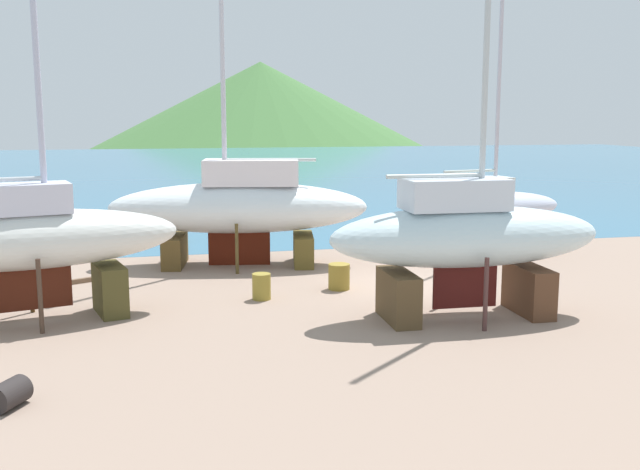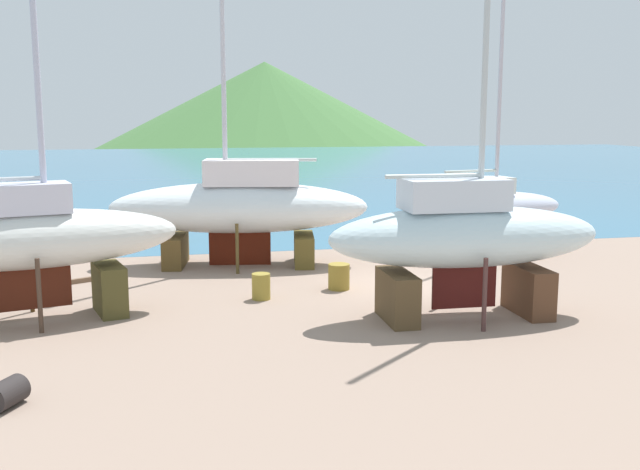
{
  "view_description": "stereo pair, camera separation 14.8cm",
  "coord_description": "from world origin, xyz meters",
  "px_view_note": "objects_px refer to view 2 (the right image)",
  "views": [
    {
      "loc": [
        -7.69,
        -22.01,
        5.46
      ],
      "look_at": [
        -2.61,
        0.66,
        1.63
      ],
      "focal_mm": 41.07,
      "sensor_mm": 36.0,
      "label": 1
    },
    {
      "loc": [
        -7.54,
        -22.04,
        5.46
      ],
      "look_at": [
        -2.61,
        0.66,
        1.63
      ],
      "focal_mm": 41.07,
      "sensor_mm": 36.0,
      "label": 2
    }
  ],
  "objects_px": {
    "sailboat_mid_port": "(30,241)",
    "sailboat_large_starboard": "(488,209)",
    "barrel_rust_mid": "(1,272)",
    "sailboat_small_center": "(465,237)",
    "worker": "(183,222)",
    "barrel_ochre": "(6,394)",
    "sailboat_far_slipway": "(240,206)",
    "barrel_by_slipway": "(261,286)",
    "barrel_rust_far": "(339,277)"
  },
  "relations": [
    {
      "from": "worker",
      "to": "sailboat_mid_port",
      "type": "bearing_deg",
      "value": 93.34
    },
    {
      "from": "sailboat_small_center",
      "to": "barrel_rust_far",
      "type": "distance_m",
      "value": 4.95
    },
    {
      "from": "sailboat_small_center",
      "to": "barrel_ochre",
      "type": "relative_size",
      "value": 16.76
    },
    {
      "from": "sailboat_far_slipway",
      "to": "barrel_by_slipway",
      "type": "relative_size",
      "value": 19.59
    },
    {
      "from": "sailboat_far_slipway",
      "to": "sailboat_mid_port",
      "type": "relative_size",
      "value": 1.3
    },
    {
      "from": "sailboat_mid_port",
      "to": "barrel_rust_far",
      "type": "height_order",
      "value": "sailboat_mid_port"
    },
    {
      "from": "sailboat_far_slipway",
      "to": "sailboat_mid_port",
      "type": "distance_m",
      "value": 8.85
    },
    {
      "from": "sailboat_far_slipway",
      "to": "barrel_by_slipway",
      "type": "bearing_deg",
      "value": 99.72
    },
    {
      "from": "sailboat_far_slipway",
      "to": "barrel_ochre",
      "type": "distance_m",
      "value": 13.73
    },
    {
      "from": "sailboat_large_starboard",
      "to": "barrel_rust_mid",
      "type": "distance_m",
      "value": 17.71
    },
    {
      "from": "sailboat_large_starboard",
      "to": "barrel_by_slipway",
      "type": "xyz_separation_m",
      "value": [
        -9.64,
        -5.17,
        -1.43
      ]
    },
    {
      "from": "sailboat_large_starboard",
      "to": "barrel_rust_far",
      "type": "xyz_separation_m",
      "value": [
        -7.07,
        -4.43,
        -1.42
      ]
    },
    {
      "from": "sailboat_mid_port",
      "to": "worker",
      "type": "height_order",
      "value": "sailboat_mid_port"
    },
    {
      "from": "worker",
      "to": "barrel_rust_far",
      "type": "xyz_separation_m",
      "value": [
        4.53,
        -10.06,
        -0.44
      ]
    },
    {
      "from": "sailboat_far_slipway",
      "to": "barrel_by_slipway",
      "type": "height_order",
      "value": "sailboat_far_slipway"
    },
    {
      "from": "sailboat_small_center",
      "to": "barrel_by_slipway",
      "type": "bearing_deg",
      "value": 149.65
    },
    {
      "from": "worker",
      "to": "barrel_by_slipway",
      "type": "distance_m",
      "value": 10.98
    },
    {
      "from": "sailboat_large_starboard",
      "to": "barrel_rust_far",
      "type": "bearing_deg",
      "value": -157.85
    },
    {
      "from": "sailboat_large_starboard",
      "to": "barrel_rust_far",
      "type": "distance_m",
      "value": 8.46
    },
    {
      "from": "sailboat_small_center",
      "to": "sailboat_mid_port",
      "type": "height_order",
      "value": "sailboat_small_center"
    },
    {
      "from": "sailboat_far_slipway",
      "to": "sailboat_large_starboard",
      "type": "relative_size",
      "value": 1.26
    },
    {
      "from": "sailboat_large_starboard",
      "to": "barrel_by_slipway",
      "type": "distance_m",
      "value": 11.03
    },
    {
      "from": "barrel_ochre",
      "to": "barrel_by_slipway",
      "type": "distance_m",
      "value": 9.17
    },
    {
      "from": "barrel_rust_mid",
      "to": "barrel_by_slipway",
      "type": "relative_size",
      "value": 1.16
    },
    {
      "from": "sailboat_large_starboard",
      "to": "sailboat_mid_port",
      "type": "bearing_deg",
      "value": -168.26
    },
    {
      "from": "barrel_ochre",
      "to": "worker",
      "type": "bearing_deg",
      "value": 77.89
    },
    {
      "from": "barrel_ochre",
      "to": "barrel_rust_mid",
      "type": "bearing_deg",
      "value": 101.42
    },
    {
      "from": "barrel_ochre",
      "to": "barrel_rust_far",
      "type": "height_order",
      "value": "barrel_rust_far"
    },
    {
      "from": "sailboat_large_starboard",
      "to": "worker",
      "type": "relative_size",
      "value": 7.47
    },
    {
      "from": "sailboat_small_center",
      "to": "sailboat_far_slipway",
      "type": "bearing_deg",
      "value": 122.71
    },
    {
      "from": "barrel_rust_mid",
      "to": "sailboat_mid_port",
      "type": "bearing_deg",
      "value": -69.38
    },
    {
      "from": "sailboat_far_slipway",
      "to": "barrel_by_slipway",
      "type": "xyz_separation_m",
      "value": [
        0.03,
        -5.21,
        -1.79
      ]
    },
    {
      "from": "sailboat_mid_port",
      "to": "sailboat_large_starboard",
      "type": "distance_m",
      "value": 17.06
    },
    {
      "from": "sailboat_small_center",
      "to": "barrel_rust_far",
      "type": "relative_size",
      "value": 15.62
    },
    {
      "from": "sailboat_large_starboard",
      "to": "barrel_rust_mid",
      "type": "height_order",
      "value": "sailboat_large_starboard"
    },
    {
      "from": "sailboat_mid_port",
      "to": "worker",
      "type": "distance_m",
      "value": 12.73
    },
    {
      "from": "barrel_ochre",
      "to": "sailboat_mid_port",
      "type": "bearing_deg",
      "value": 93.88
    },
    {
      "from": "barrel_by_slipway",
      "to": "barrel_rust_far",
      "type": "bearing_deg",
      "value": 16.04
    },
    {
      "from": "sailboat_mid_port",
      "to": "barrel_rust_mid",
      "type": "xyz_separation_m",
      "value": [
        -1.73,
        4.6,
        -1.74
      ]
    },
    {
      "from": "barrel_rust_far",
      "to": "barrel_by_slipway",
      "type": "height_order",
      "value": "barrel_rust_far"
    },
    {
      "from": "sailboat_small_center",
      "to": "barrel_ochre",
      "type": "distance_m",
      "value": 11.76
    },
    {
      "from": "sailboat_large_starboard",
      "to": "barrel_ochre",
      "type": "distance_m",
      "value": 19.79
    },
    {
      "from": "sailboat_small_center",
      "to": "sailboat_large_starboard",
      "type": "distance_m",
      "value": 9.46
    },
    {
      "from": "worker",
      "to": "barrel_by_slipway",
      "type": "bearing_deg",
      "value": 123.24
    },
    {
      "from": "sailboat_far_slipway",
      "to": "barrel_rust_far",
      "type": "distance_m",
      "value": 5.47
    },
    {
      "from": "barrel_rust_far",
      "to": "barrel_rust_mid",
      "type": "bearing_deg",
      "value": 165.46
    },
    {
      "from": "barrel_rust_mid",
      "to": "sailboat_small_center",
      "type": "bearing_deg",
      "value": -26.79
    },
    {
      "from": "sailboat_small_center",
      "to": "barrel_ochre",
      "type": "xyz_separation_m",
      "value": [
        -10.9,
        -3.99,
        -1.94
      ]
    },
    {
      "from": "sailboat_far_slipway",
      "to": "sailboat_large_starboard",
      "type": "height_order",
      "value": "sailboat_far_slipway"
    },
    {
      "from": "sailboat_mid_port",
      "to": "sailboat_large_starboard",
      "type": "height_order",
      "value": "sailboat_large_starboard"
    }
  ]
}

